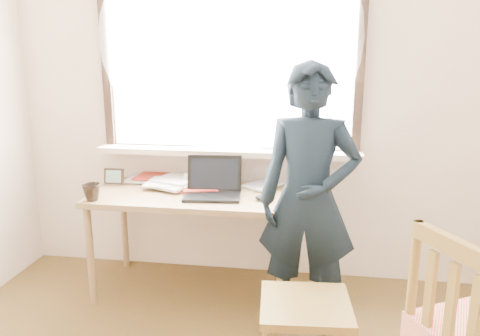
# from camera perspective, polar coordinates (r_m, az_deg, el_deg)

# --- Properties ---
(room_shell) EXTENTS (3.52, 4.02, 2.61)m
(room_shell) POSITION_cam_1_polar(r_m,az_deg,el_deg) (1.51, -6.49, 15.14)
(room_shell) COLOR beige
(room_shell) RESTS_ON ground
(desk) EXTENTS (1.31, 0.66, 0.70)m
(desk) POSITION_cam_1_polar(r_m,az_deg,el_deg) (3.14, -5.85, -4.28)
(desk) COLOR olive
(desk) RESTS_ON ground
(laptop) EXTENTS (0.38, 0.32, 0.24)m
(laptop) POSITION_cam_1_polar(r_m,az_deg,el_deg) (3.04, -3.27, -2.26)
(laptop) COLOR black
(laptop) RESTS_ON desk
(mug_white) EXTENTS (0.13, 0.13, 0.09)m
(mug_white) POSITION_cam_1_polar(r_m,az_deg,el_deg) (3.28, -5.95, -1.34)
(mug_white) COLOR white
(mug_white) RESTS_ON desk
(mug_dark) EXTENTS (0.14, 0.14, 0.11)m
(mug_dark) POSITION_cam_1_polar(r_m,az_deg,el_deg) (3.07, -17.61, -2.83)
(mug_dark) COLOR black
(mug_dark) RESTS_ON desk
(mouse) EXTENTS (0.09, 0.07, 0.04)m
(mouse) POSITION_cam_1_polar(r_m,az_deg,el_deg) (2.94, 2.76, -3.65)
(mouse) COLOR black
(mouse) RESTS_ON desk
(desk_clutter) EXTENTS (0.93, 0.40, 0.05)m
(desk_clutter) POSITION_cam_1_polar(r_m,az_deg,el_deg) (3.29, -9.55, -1.81)
(desk_clutter) COLOR #9F271D
(desk_clutter) RESTS_ON desk
(book_a) EXTENTS (0.23, 0.27, 0.02)m
(book_a) POSITION_cam_1_polar(r_m,az_deg,el_deg) (3.37, -10.69, -1.72)
(book_a) COLOR white
(book_a) RESTS_ON desk
(book_b) EXTENTS (0.30, 0.32, 0.02)m
(book_b) POSITION_cam_1_polar(r_m,az_deg,el_deg) (3.30, 1.54, -1.82)
(book_b) COLOR white
(book_b) RESTS_ON desk
(picture_frame) EXTENTS (0.14, 0.02, 0.11)m
(picture_frame) POSITION_cam_1_polar(r_m,az_deg,el_deg) (3.38, -15.10, -1.13)
(picture_frame) COLOR black
(picture_frame) RESTS_ON desk
(work_chair) EXTENTS (0.46, 0.44, 0.44)m
(work_chair) POSITION_cam_1_polar(r_m,az_deg,el_deg) (2.39, 7.95, -17.32)
(work_chair) COLOR olive
(work_chair) RESTS_ON ground
(person) EXTENTS (0.60, 0.42, 1.57)m
(person) POSITION_cam_1_polar(r_m,az_deg,el_deg) (2.71, 8.33, -3.91)
(person) COLOR black
(person) RESTS_ON ground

